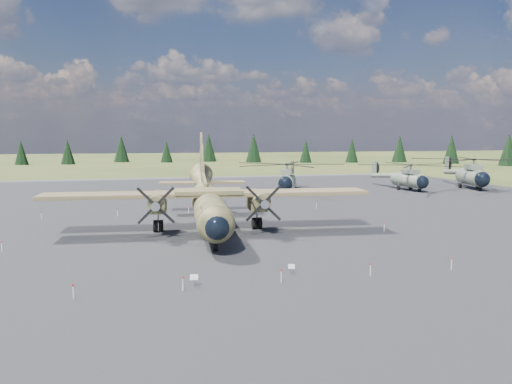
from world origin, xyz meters
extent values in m
plane|color=brown|center=(0.00, 0.00, 0.00)|extent=(500.00, 500.00, 0.00)
cube|color=#505155|center=(0.00, 10.00, 0.00)|extent=(120.00, 120.00, 0.04)
cylinder|color=#3C4022|center=(0.41, 3.85, 2.41)|extent=(4.89, 19.04, 2.93)
sphere|color=#3C4022|center=(-0.58, -5.52, 2.41)|extent=(3.16, 3.16, 2.87)
sphere|color=black|center=(-0.64, -6.09, 2.35)|extent=(2.32, 2.32, 2.11)
cube|color=black|center=(-0.40, -3.85, 3.19)|extent=(2.26, 1.88, 0.58)
cone|color=#3C4022|center=(1.70, 16.13, 3.51)|extent=(3.61, 7.45, 4.41)
cube|color=#ADB0B3|center=(0.52, 4.89, 1.20)|extent=(2.64, 6.45, 0.52)
cube|color=#34371D|center=(0.46, 4.37, 3.61)|extent=(30.55, 6.72, 0.37)
cube|color=#3C4022|center=(0.46, 4.37, 3.84)|extent=(6.64, 4.40, 0.37)
cylinder|color=#3C4022|center=(-4.25, 4.55, 3.03)|extent=(2.13, 5.58, 1.57)
cube|color=#3C4022|center=(-4.17, 5.38, 2.35)|extent=(1.93, 3.70, 0.84)
cone|color=gray|center=(-4.61, 1.17, 3.03)|extent=(0.89, 1.02, 0.80)
cylinder|color=black|center=(-4.17, 5.38, 0.58)|extent=(1.04, 1.24, 1.15)
cylinder|color=#3C4022|center=(5.11, 3.56, 3.03)|extent=(2.13, 5.58, 1.57)
cube|color=#3C4022|center=(5.20, 4.40, 2.35)|extent=(1.93, 3.70, 0.84)
cone|color=gray|center=(4.76, 0.18, 3.03)|extent=(0.89, 1.02, 0.80)
cylinder|color=black|center=(5.20, 4.40, 0.58)|extent=(1.04, 1.24, 1.15)
cube|color=#3C4022|center=(1.29, 12.18, 4.13)|extent=(1.12, 7.89, 1.76)
cube|color=#34371D|center=(1.76, 16.65, 3.56)|extent=(10.23, 3.34, 0.23)
cylinder|color=gray|center=(-0.45, -4.27, 1.33)|extent=(0.16, 0.16, 0.94)
cylinder|color=black|center=(-0.45, -4.27, 0.58)|extent=(0.47, 1.01, 0.98)
cylinder|color=slate|center=(18.22, 34.44, 1.83)|extent=(5.02, 7.54, 2.48)
sphere|color=black|center=(16.85, 31.15, 1.78)|extent=(2.98, 2.98, 2.28)
sphere|color=slate|center=(19.58, 37.74, 1.83)|extent=(2.98, 2.98, 2.28)
cube|color=slate|center=(18.07, 34.08, 3.42)|extent=(2.77, 3.58, 0.74)
cylinder|color=gray|center=(18.07, 34.08, 4.16)|extent=(0.47, 0.47, 0.99)
cylinder|color=slate|center=(21.01, 41.17, 2.18)|extent=(4.01, 8.14, 1.42)
cube|color=slate|center=(22.43, 44.61, 3.42)|extent=(0.73, 1.37, 2.38)
cylinder|color=black|center=(22.75, 44.47, 3.42)|extent=(1.04, 2.40, 2.58)
cylinder|color=black|center=(17.08, 31.70, 0.40)|extent=(0.51, 0.73, 0.67)
cylinder|color=black|center=(17.44, 36.05, 0.40)|extent=(0.58, 0.85, 0.79)
cylinder|color=gray|center=(17.44, 36.05, 0.92)|extent=(0.18, 0.18, 1.44)
cylinder|color=black|center=(19.91, 35.03, 0.40)|extent=(0.58, 0.85, 0.79)
cylinder|color=gray|center=(19.91, 35.03, 0.92)|extent=(0.18, 0.18, 1.44)
cylinder|color=slate|center=(39.07, 32.30, 1.72)|extent=(2.97, 6.89, 2.32)
sphere|color=black|center=(39.40, 28.97, 1.67)|extent=(2.34, 2.34, 2.14)
sphere|color=slate|center=(38.74, 35.63, 1.72)|extent=(2.34, 2.34, 2.14)
cube|color=slate|center=(39.11, 31.93, 3.21)|extent=(1.86, 3.12, 0.70)
cylinder|color=gray|center=(39.11, 31.93, 3.90)|extent=(0.37, 0.37, 0.93)
cylinder|color=slate|center=(38.40, 39.10, 2.05)|extent=(1.56, 7.98, 1.33)
cube|color=slate|center=(38.06, 42.57, 3.21)|extent=(0.33, 1.32, 2.23)
cylinder|color=black|center=(38.38, 42.60, 3.21)|extent=(0.29, 2.41, 2.42)
cylinder|color=black|center=(39.34, 29.52, 0.37)|extent=(0.32, 0.65, 0.63)
cylinder|color=black|center=(37.71, 33.28, 0.37)|extent=(0.35, 0.77, 0.74)
cylinder|color=gray|center=(37.71, 33.28, 0.86)|extent=(0.14, 0.14, 1.35)
cylinder|color=black|center=(40.21, 33.53, 0.37)|extent=(0.35, 0.77, 0.74)
cylinder|color=gray|center=(40.21, 33.53, 0.86)|extent=(0.14, 0.14, 1.35)
cylinder|color=slate|center=(50.95, 31.65, 2.04)|extent=(4.84, 8.41, 2.76)
sphere|color=black|center=(49.86, 27.82, 1.99)|extent=(3.14, 3.14, 2.54)
sphere|color=slate|center=(52.04, 35.48, 2.04)|extent=(3.14, 3.14, 2.54)
cube|color=slate|center=(50.83, 31.23, 3.81)|extent=(2.78, 3.92, 0.83)
cylinder|color=gray|center=(50.83, 31.23, 4.64)|extent=(0.49, 0.49, 1.11)
cylinder|color=slate|center=(53.17, 39.46, 2.43)|extent=(3.48, 9.33, 1.58)
cube|color=slate|center=(54.31, 43.45, 3.81)|extent=(0.66, 1.55, 2.65)
cylinder|color=black|center=(54.68, 43.34, 3.81)|extent=(0.85, 2.78, 2.87)
cylinder|color=black|center=(50.04, 28.46, 0.44)|extent=(0.50, 0.81, 0.75)
cylinder|color=black|center=(49.88, 33.33, 0.44)|extent=(0.56, 0.94, 0.88)
cylinder|color=gray|center=(49.88, 33.33, 1.02)|extent=(0.19, 0.19, 1.60)
cylinder|color=black|center=(52.75, 32.52, 0.44)|extent=(0.56, 0.94, 0.88)
cylinder|color=gray|center=(52.75, 32.52, 1.02)|extent=(0.19, 0.19, 1.60)
cube|color=gray|center=(-3.26, -12.83, 0.30)|extent=(0.10, 0.10, 0.60)
cube|color=silver|center=(-3.26, -12.89, 0.59)|extent=(0.51, 0.29, 0.34)
cube|color=gray|center=(3.24, -11.73, 0.27)|extent=(0.09, 0.09, 0.54)
cube|color=silver|center=(3.24, -11.78, 0.53)|extent=(0.46, 0.28, 0.30)
cylinder|color=silver|center=(-10.00, -13.50, 0.40)|extent=(0.07, 0.07, 0.80)
cylinder|color=#B31313|center=(-10.00, -13.50, 0.80)|extent=(0.12, 0.12, 0.10)
cylinder|color=silver|center=(-4.00, -13.50, 0.40)|extent=(0.07, 0.07, 0.80)
cylinder|color=#B31313|center=(-4.00, -13.50, 0.80)|extent=(0.12, 0.12, 0.10)
cylinder|color=silver|center=(2.00, -13.50, 0.40)|extent=(0.07, 0.07, 0.80)
cylinder|color=#B31313|center=(2.00, -13.50, 0.80)|extent=(0.12, 0.12, 0.10)
cylinder|color=silver|center=(8.00, -13.50, 0.40)|extent=(0.07, 0.07, 0.80)
cylinder|color=#B31313|center=(8.00, -13.50, 0.80)|extent=(0.12, 0.12, 0.10)
cylinder|color=silver|center=(14.00, -13.50, 0.40)|extent=(0.07, 0.07, 0.80)
cylinder|color=#B31313|center=(14.00, -13.50, 0.80)|extent=(0.12, 0.12, 0.10)
cylinder|color=silver|center=(-16.00, 16.00, 0.40)|extent=(0.07, 0.07, 0.80)
cylinder|color=#B31313|center=(-16.00, 16.00, 0.80)|extent=(0.12, 0.12, 0.10)
cylinder|color=silver|center=(-8.00, 16.00, 0.40)|extent=(0.07, 0.07, 0.80)
cylinder|color=#B31313|center=(-8.00, 16.00, 0.80)|extent=(0.12, 0.12, 0.10)
cylinder|color=silver|center=(0.00, 16.00, 0.40)|extent=(0.07, 0.07, 0.80)
cylinder|color=#B31313|center=(0.00, 16.00, 0.80)|extent=(0.12, 0.12, 0.10)
cylinder|color=silver|center=(8.00, 16.00, 0.40)|extent=(0.07, 0.07, 0.80)
cylinder|color=#B31313|center=(8.00, 16.00, 0.80)|extent=(0.12, 0.12, 0.10)
cylinder|color=silver|center=(16.00, 16.00, 0.40)|extent=(0.07, 0.07, 0.80)
cylinder|color=#B31313|center=(16.00, 16.00, 0.80)|extent=(0.12, 0.12, 0.10)
cylinder|color=silver|center=(-16.50, 0.00, 0.40)|extent=(0.07, 0.07, 0.80)
cylinder|color=#B31313|center=(-16.50, 0.00, 0.80)|extent=(0.12, 0.12, 0.10)
cylinder|color=silver|center=(16.50, 0.00, 0.40)|extent=(0.07, 0.07, 0.80)
cylinder|color=#B31313|center=(16.50, 0.00, 0.80)|extent=(0.12, 0.12, 0.10)
cone|color=black|center=(110.26, 90.39, 5.07)|extent=(5.68, 5.68, 10.15)
cone|color=black|center=(102.11, 107.72, 4.92)|extent=(5.51, 5.51, 9.83)
cone|color=black|center=(90.16, 121.30, 4.96)|extent=(5.56, 5.56, 9.93)
cone|color=black|center=(71.80, 122.51, 4.32)|extent=(4.84, 4.84, 8.64)
cone|color=black|center=(55.42, 125.76, 4.12)|extent=(4.61, 4.61, 8.23)
cone|color=black|center=(38.34, 133.83, 5.25)|extent=(5.88, 5.88, 10.50)
cone|color=black|center=(23.39, 143.11, 5.21)|extent=(5.83, 5.83, 10.41)
cone|color=black|center=(7.59, 140.31, 3.86)|extent=(4.33, 4.33, 7.73)
cone|color=black|center=(-8.13, 146.63, 4.91)|extent=(5.50, 5.50, 9.83)
cone|color=black|center=(-25.40, 135.39, 4.15)|extent=(4.65, 4.65, 8.30)
cone|color=black|center=(-39.81, 136.09, 3.97)|extent=(4.44, 4.44, 7.93)
camera|label=1|loc=(-7.07, -41.82, 8.87)|focal=35.00mm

